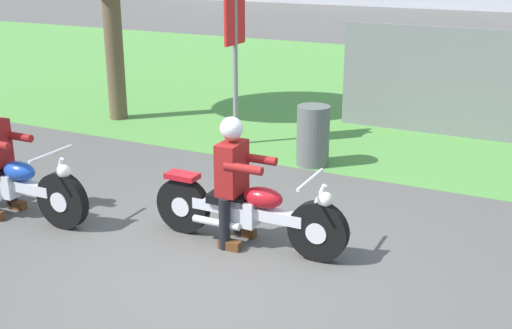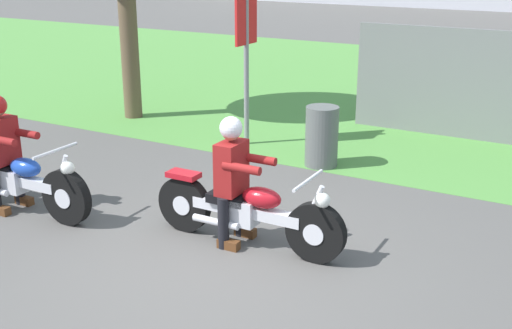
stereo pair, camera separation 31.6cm
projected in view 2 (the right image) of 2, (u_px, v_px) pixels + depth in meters
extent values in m
plane|color=#565451|center=(208.00, 268.00, 6.47)|extent=(120.00, 120.00, 0.00)
cube|color=#549342|center=(444.00, 94.00, 14.08)|extent=(60.00, 12.00, 0.01)
cylinder|color=black|center=(316.00, 233.00, 6.53)|extent=(0.63, 0.13, 0.63)
cylinder|color=silver|center=(316.00, 233.00, 6.53)|extent=(0.22, 0.14, 0.22)
cylinder|color=black|center=(185.00, 204.00, 7.25)|extent=(0.63, 0.13, 0.63)
cylinder|color=silver|center=(185.00, 204.00, 7.25)|extent=(0.22, 0.14, 0.22)
cube|color=silver|center=(247.00, 210.00, 6.87)|extent=(1.28, 0.16, 0.12)
cube|color=silver|center=(243.00, 211.00, 6.89)|extent=(0.32, 0.24, 0.28)
ellipsoid|color=#B2141E|center=(262.00, 198.00, 6.73)|extent=(0.44, 0.25, 0.22)
cube|color=black|center=(229.00, 198.00, 6.93)|extent=(0.44, 0.25, 0.10)
cube|color=#B2141E|center=(183.00, 175.00, 7.14)|extent=(0.36, 0.21, 0.06)
cylinder|color=silver|center=(312.00, 209.00, 6.47)|extent=(0.25, 0.05, 0.53)
cylinder|color=silver|center=(308.00, 180.00, 6.40)|extent=(0.05, 0.66, 0.04)
sphere|color=white|center=(322.00, 200.00, 6.38)|extent=(0.16, 0.16, 0.16)
cylinder|color=silver|center=(216.00, 222.00, 6.93)|extent=(0.55, 0.09, 0.08)
cylinder|color=black|center=(241.00, 211.00, 7.13)|extent=(0.12, 0.12, 0.57)
cube|color=#593319|center=(245.00, 232.00, 7.18)|extent=(0.24, 0.10, 0.10)
cylinder|color=black|center=(223.00, 223.00, 6.83)|extent=(0.12, 0.12, 0.57)
cube|color=#593319|center=(229.00, 244.00, 6.88)|extent=(0.24, 0.10, 0.10)
cube|color=maroon|center=(232.00, 168.00, 6.80)|extent=(0.23, 0.38, 0.56)
cylinder|color=maroon|center=(258.00, 159.00, 6.82)|extent=(0.42, 0.10, 0.09)
cylinder|color=maroon|center=(242.00, 168.00, 6.54)|extent=(0.42, 0.10, 0.09)
sphere|color=tan|center=(231.00, 131.00, 6.68)|extent=(0.20, 0.20, 0.20)
sphere|color=silver|center=(231.00, 128.00, 6.67)|extent=(0.24, 0.24, 0.24)
cylinder|color=black|center=(66.00, 197.00, 7.41)|extent=(0.66, 0.13, 0.66)
cylinder|color=silver|center=(66.00, 197.00, 7.41)|extent=(0.23, 0.14, 0.23)
cube|color=silver|center=(16.00, 179.00, 7.75)|extent=(1.27, 0.16, 0.12)
cube|color=silver|center=(14.00, 180.00, 7.78)|extent=(0.32, 0.24, 0.28)
ellipsoid|color=#1E47B2|center=(25.00, 167.00, 7.61)|extent=(0.44, 0.25, 0.22)
cube|color=black|center=(2.00, 168.00, 7.82)|extent=(0.44, 0.25, 0.10)
cylinder|color=silver|center=(61.00, 176.00, 7.36)|extent=(0.25, 0.05, 0.53)
cylinder|color=silver|center=(55.00, 151.00, 7.29)|extent=(0.05, 0.66, 0.04)
sphere|color=white|center=(67.00, 168.00, 7.27)|extent=(0.16, 0.16, 0.16)
cylinder|color=black|center=(19.00, 181.00, 8.02)|extent=(0.12, 0.12, 0.58)
cube|color=#593319|center=(24.00, 200.00, 8.07)|extent=(0.24, 0.10, 0.10)
cube|color=#593319|center=(1.00, 210.00, 7.77)|extent=(0.24, 0.10, 0.10)
cube|color=maroon|center=(1.00, 141.00, 7.69)|extent=(0.23, 0.38, 0.56)
cylinder|color=maroon|center=(25.00, 133.00, 7.70)|extent=(0.42, 0.10, 0.09)
cylinder|color=maroon|center=(2.00, 141.00, 7.42)|extent=(0.42, 0.10, 0.09)
cylinder|color=brown|center=(129.00, 42.00, 11.76)|extent=(0.33, 0.33, 2.80)
cylinder|color=#595E5B|center=(322.00, 137.00, 9.36)|extent=(0.47, 0.47, 0.88)
cylinder|color=gray|center=(246.00, 64.00, 10.13)|extent=(0.08, 0.08, 2.60)
cube|color=red|center=(246.00, 15.00, 9.89)|extent=(0.04, 0.60, 0.90)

